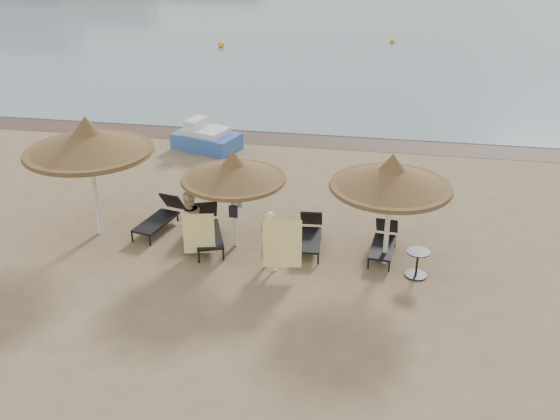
% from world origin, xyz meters
% --- Properties ---
extents(ground, '(160.00, 160.00, 0.00)m').
position_xyz_m(ground, '(0.00, 0.00, 0.00)').
color(ground, olive).
rests_on(ground, ground).
extents(wet_sand_strip, '(200.00, 1.60, 0.01)m').
position_xyz_m(wet_sand_strip, '(0.00, 9.40, 0.00)').
color(wet_sand_strip, '#4F3B2E').
rests_on(wet_sand_strip, ground).
extents(palapa_left, '(3.14, 3.14, 3.12)m').
position_xyz_m(palapa_left, '(-3.46, 1.32, 2.48)').
color(palapa_left, silver).
rests_on(palapa_left, ground).
extents(palapa_center, '(2.51, 2.51, 2.49)m').
position_xyz_m(palapa_center, '(0.14, 1.29, 1.98)').
color(palapa_center, silver).
rests_on(palapa_center, ground).
extents(palapa_right, '(2.76, 2.76, 2.74)m').
position_xyz_m(palapa_right, '(3.79, 1.08, 2.18)').
color(palapa_right, silver).
rests_on(palapa_right, ground).
extents(lounger_far_left, '(0.94, 1.82, 0.78)m').
position_xyz_m(lounger_far_left, '(-2.00, 1.86, 0.35)').
color(lounger_far_left, black).
rests_on(lounger_far_left, ground).
extents(lounger_near_left, '(1.28, 2.02, 0.86)m').
position_xyz_m(lounger_near_left, '(-0.62, 1.38, 0.39)').
color(lounger_near_left, black).
rests_on(lounger_near_left, ground).
extents(lounger_near_right, '(0.66, 1.67, 0.73)m').
position_xyz_m(lounger_near_right, '(1.94, 1.60, 0.33)').
color(lounger_near_right, black).
rests_on(lounger_near_right, ground).
extents(lounger_far_right, '(0.68, 1.64, 0.71)m').
position_xyz_m(lounger_far_right, '(3.74, 1.57, 0.32)').
color(lounger_far_right, black).
rests_on(lounger_far_right, ground).
extents(side_table, '(0.53, 0.53, 0.63)m').
position_xyz_m(side_table, '(4.51, 0.62, 0.30)').
color(side_table, black).
rests_on(side_table, ground).
extents(person_left, '(1.01, 0.97, 1.85)m').
position_xyz_m(person_left, '(-0.87, 0.78, 0.93)').
color(person_left, beige).
rests_on(person_left, ground).
extents(person_right, '(0.95, 0.84, 1.74)m').
position_xyz_m(person_right, '(1.17, 0.32, 0.87)').
color(person_right, beige).
rests_on(person_right, ground).
extents(towel_left, '(0.72, 0.19, 1.03)m').
position_xyz_m(towel_left, '(-0.52, 0.43, 0.71)').
color(towel_left, yellow).
rests_on(towel_left, ground).
extents(towel_right, '(0.85, 0.16, 1.20)m').
position_xyz_m(towel_right, '(1.52, 0.07, 0.83)').
color(towel_right, yellow).
rests_on(towel_right, ground).
extents(bag_patterned, '(0.28, 0.11, 0.34)m').
position_xyz_m(bag_patterned, '(0.14, 1.47, 1.13)').
color(bag_patterned, white).
rests_on(bag_patterned, ground).
extents(bag_dark, '(0.21, 0.07, 0.30)m').
position_xyz_m(bag_dark, '(0.14, 1.13, 1.00)').
color(bag_dark, black).
rests_on(bag_dark, ground).
extents(pedal_boat, '(2.49, 1.93, 1.02)m').
position_xyz_m(pedal_boat, '(-2.55, 7.90, 0.38)').
color(pedal_boat, '#335FAB').
rests_on(pedal_boat, ground).
extents(buoy_left, '(0.40, 0.40, 0.40)m').
position_xyz_m(buoy_left, '(-6.66, 25.21, 0.20)').
color(buoy_left, yellow).
rests_on(buoy_left, ground).
extents(buoy_mid, '(0.31, 0.31, 0.31)m').
position_xyz_m(buoy_mid, '(3.53, 28.48, 0.16)').
color(buoy_mid, yellow).
rests_on(buoy_mid, ground).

